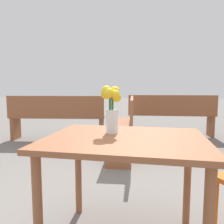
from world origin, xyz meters
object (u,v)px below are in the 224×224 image
at_px(bench_middle, 171,114).
at_px(bench_far, 57,116).
at_px(table_front, 125,153).
at_px(flower_vase, 111,107).
at_px(bench_near, 126,123).

bearing_deg(bench_middle, bench_far, -160.89).
bearing_deg(table_front, bench_middle, 79.83).
distance_m(flower_vase, bench_far, 2.90).
bearing_deg(flower_vase, bench_middle, 77.76).
height_order(bench_near, bench_far, same).
relative_size(table_front, flower_vase, 3.14).
bearing_deg(bench_far, bench_middle, 19.11).
bearing_deg(table_front, bench_near, 95.82).
height_order(bench_middle, bench_far, same).
bearing_deg(table_front, bench_far, 121.46).
distance_m(bench_near, bench_far, 1.48).
distance_m(table_front, flower_vase, 0.31).
height_order(bench_near, bench_middle, same).
height_order(flower_vase, bench_near, flower_vase).
distance_m(flower_vase, bench_middle, 3.32).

